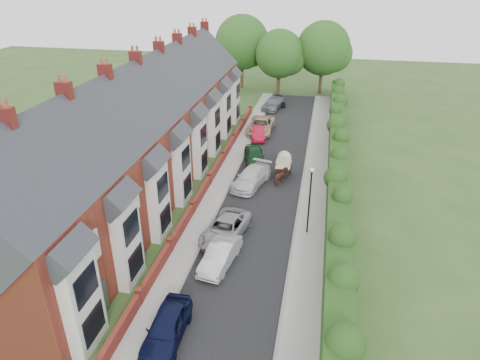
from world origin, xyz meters
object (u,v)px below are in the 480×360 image
(lamppost, at_px, (310,193))
(horse_cart, at_px, (284,163))
(car_navy, at_px, (167,327))
(car_white, at_px, (251,177))
(car_grey, at_px, (273,103))
(car_black, at_px, (278,100))
(horse, at_px, (281,177))
(car_red, at_px, (258,133))
(car_beige, at_px, (261,126))
(car_green, at_px, (254,156))
(car_silver_b, at_px, (226,229))
(car_silver_a, at_px, (220,255))

(lamppost, distance_m, horse_cart, 9.71)
(car_navy, height_order, car_white, car_navy)
(lamppost, relative_size, car_grey, 1.02)
(car_black, height_order, horse, horse)
(car_navy, relative_size, car_black, 1.10)
(car_red, bearing_deg, horse_cart, -77.52)
(car_navy, bearing_deg, car_beige, 88.91)
(car_white, xyz_separation_m, horse, (2.50, 0.68, -0.04))
(car_green, height_order, horse_cart, horse_cart)
(car_silver_b, distance_m, car_red, 19.43)
(car_navy, bearing_deg, car_green, 87.07)
(lamppost, height_order, car_beige, lamppost)
(car_navy, xyz_separation_m, car_green, (0.71, 22.22, 0.02))
(car_white, distance_m, horse, 2.59)
(car_beige, bearing_deg, car_red, -89.84)
(car_navy, relative_size, horse_cart, 1.46)
(lamppost, height_order, car_red, lamppost)
(car_green, bearing_deg, horse, -67.52)
(car_navy, distance_m, car_green, 22.23)
(car_grey, bearing_deg, lamppost, -66.99)
(car_white, bearing_deg, car_grey, 107.15)
(car_green, bearing_deg, car_silver_b, -104.15)
(car_red, bearing_deg, car_silver_a, -97.54)
(car_silver_b, relative_size, car_black, 1.30)
(lamppost, distance_m, car_silver_a, 7.41)
(car_black, height_order, horse_cart, horse_cart)
(car_silver_b, height_order, car_grey, car_grey)
(car_silver_a, bearing_deg, car_black, 99.58)
(car_red, distance_m, horse, 11.15)
(car_white, relative_size, horse_cart, 1.72)
(car_navy, bearing_deg, horse, 77.43)
(car_white, relative_size, horse, 3.06)
(car_silver_b, xyz_separation_m, car_red, (-0.86, 19.41, -0.06))
(car_silver_a, xyz_separation_m, horse_cart, (2.50, 13.70, 0.53))
(car_silver_b, relative_size, car_white, 1.01)
(car_beige, distance_m, horse_cart, 11.33)
(car_silver_a, relative_size, car_grey, 0.85)
(lamppost, relative_size, car_red, 1.30)
(car_silver_b, bearing_deg, horse_cart, 84.86)
(car_navy, distance_m, horse_cart, 20.45)
(car_white, height_order, car_black, car_white)
(car_silver_b, bearing_deg, car_green, 100.43)
(car_navy, height_order, car_grey, car_navy)
(car_grey, height_order, horse, car_grey)
(car_navy, relative_size, car_red, 1.11)
(car_silver_b, bearing_deg, car_black, 100.14)
(car_navy, relative_size, car_grey, 0.87)
(car_navy, height_order, car_silver_b, car_navy)
(car_red, xyz_separation_m, car_beige, (0.00, 2.00, 0.15))
(car_silver_a, bearing_deg, car_red, 101.76)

